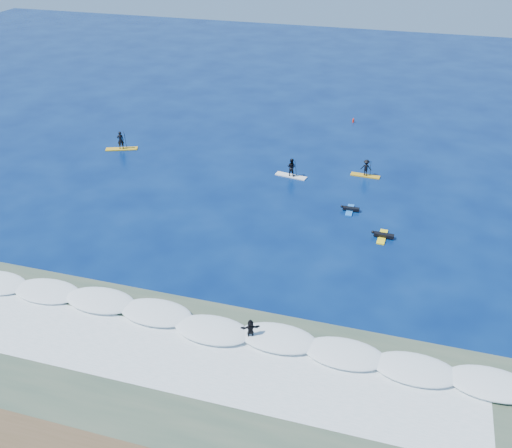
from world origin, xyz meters
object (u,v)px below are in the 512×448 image
(sup_paddler_center, at_px, (291,169))
(marker_buoy, at_px, (353,120))
(prone_paddler_far, at_px, (350,209))
(wave_surfer, at_px, (250,330))
(sup_paddler_right, at_px, (366,169))
(sup_paddler_left, at_px, (121,143))
(prone_paddler_near, at_px, (383,236))

(sup_paddler_center, relative_size, marker_buoy, 5.36)
(prone_paddler_far, distance_m, wave_surfer, 17.94)
(sup_paddler_right, bearing_deg, sup_paddler_left, -175.32)
(sup_paddler_left, height_order, prone_paddler_far, sup_paddler_left)
(marker_buoy, bearing_deg, sup_paddler_center, -102.53)
(sup_paddler_center, distance_m, prone_paddler_near, 12.69)
(prone_paddler_far, xyz_separation_m, wave_surfer, (-3.38, -17.61, 0.64))
(sup_paddler_left, bearing_deg, prone_paddler_far, -36.51)
(sup_paddler_left, height_order, sup_paddler_right, sup_paddler_left)
(sup_paddler_left, distance_m, sup_paddler_center, 18.42)
(prone_paddler_far, distance_m, marker_buoy, 21.29)
(sup_paddler_left, relative_size, sup_paddler_right, 1.20)
(sup_paddler_right, relative_size, prone_paddler_near, 1.24)
(sup_paddler_center, bearing_deg, wave_surfer, -73.55)
(sup_paddler_center, height_order, marker_buoy, sup_paddler_center)
(prone_paddler_far, bearing_deg, marker_buoy, 6.40)
(sup_paddler_left, xyz_separation_m, marker_buoy, (21.94, 14.75, -0.46))
(wave_surfer, bearing_deg, prone_paddler_far, 54.26)
(sup_paddler_center, bearing_deg, prone_paddler_near, -33.47)
(sup_paddler_left, relative_size, prone_paddler_far, 1.64)
(sup_paddler_right, xyz_separation_m, prone_paddler_far, (-0.40, -7.11, -0.61))
(sup_paddler_right, height_order, wave_surfer, sup_paddler_right)
(prone_paddler_near, height_order, marker_buoy, marker_buoy)
(sup_paddler_left, distance_m, sup_paddler_right, 25.07)
(sup_paddler_right, bearing_deg, prone_paddler_far, -90.25)
(wave_surfer, height_order, marker_buoy, wave_surfer)
(prone_paddler_far, height_order, wave_surfer, wave_surfer)
(prone_paddler_near, bearing_deg, sup_paddler_center, 50.27)
(sup_paddler_center, bearing_deg, prone_paddler_far, -29.65)
(prone_paddler_near, bearing_deg, marker_buoy, 16.04)
(sup_paddler_left, distance_m, prone_paddler_far, 25.47)
(sup_paddler_center, xyz_separation_m, marker_buoy, (3.57, 16.07, -0.53))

